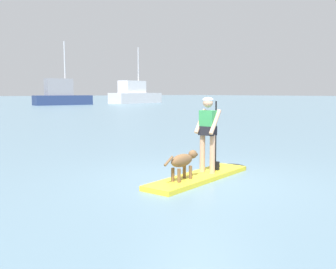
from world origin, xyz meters
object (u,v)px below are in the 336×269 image
(paddleboard, at_px, (205,175))
(moored_boat_far_starboard, at_px, (61,95))
(person_paddler, at_px, (208,129))
(dog, at_px, (183,161))
(moored_boat_far_port, at_px, (135,95))

(paddleboard, height_order, moored_boat_far_starboard, moored_boat_far_starboard)
(paddleboard, xyz_separation_m, person_paddler, (0.12, 0.02, 1.02))
(person_paddler, relative_size, dog, 1.49)
(dog, height_order, moored_boat_far_port, moored_boat_far_port)
(paddleboard, bearing_deg, person_paddler, 10.07)
(paddleboard, height_order, moored_boat_far_port, moored_boat_far_port)
(person_paddler, xyz_separation_m, moored_boat_far_starboard, (20.84, 48.11, 0.39))
(moored_boat_far_starboard, bearing_deg, moored_boat_far_port, 0.79)
(person_paddler, height_order, dog, person_paddler)
(paddleboard, xyz_separation_m, moored_boat_far_port, (34.89, 48.33, 1.41))
(moored_boat_far_starboard, relative_size, moored_boat_far_port, 0.84)
(paddleboard, height_order, person_paddler, person_paddler)
(dog, bearing_deg, person_paddler, 10.07)
(moored_boat_far_starboard, bearing_deg, dog, -114.26)
(dog, xyz_separation_m, moored_boat_far_port, (35.70, 48.47, 0.97))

